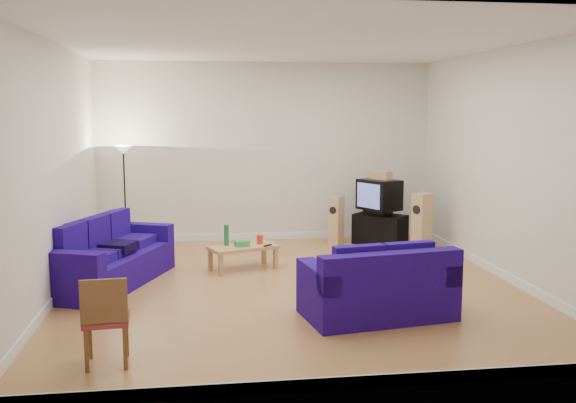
{
  "coord_description": "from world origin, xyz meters",
  "views": [
    {
      "loc": [
        -1.2,
        -8.27,
        2.34
      ],
      "look_at": [
        0.0,
        0.4,
        1.1
      ],
      "focal_mm": 40.0,
      "sensor_mm": 36.0,
      "label": 1
    }
  ],
  "objects": [
    {
      "name": "remote",
      "position": [
        -0.22,
        0.98,
        0.37
      ],
      "size": [
        0.14,
        0.13,
        0.02
      ],
      "primitive_type": "cube",
      "rotation": [
        0.0,
        0.0,
        0.74
      ],
      "color": "black",
      "rests_on": "coffee_table"
    },
    {
      "name": "floor_lamp",
      "position": [
        -2.45,
        2.63,
        1.46
      ],
      "size": [
        0.3,
        0.3,
        1.77
      ],
      "color": "black",
      "rests_on": "ground"
    },
    {
      "name": "tissue_box",
      "position": [
        -0.6,
        0.99,
        0.4
      ],
      "size": [
        0.23,
        0.17,
        0.08
      ],
      "primitive_type": "cube",
      "rotation": [
        0.0,
        0.0,
        0.33
      ],
      "color": "green",
      "rests_on": "coffee_table"
    },
    {
      "name": "centre_speaker",
      "position": [
        1.92,
        2.52,
        1.23
      ],
      "size": [
        0.36,
        0.45,
        0.15
      ],
      "primitive_type": "cube",
      "rotation": [
        0.0,
        0.0,
        -1.03
      ],
      "color": "tan",
      "rests_on": "television"
    },
    {
      "name": "room",
      "position": [
        0.0,
        0.0,
        1.54
      ],
      "size": [
        6.01,
        6.51,
        3.21
      ],
      "color": "brown",
      "rests_on": "ground"
    },
    {
      "name": "coffee_table",
      "position": [
        -0.59,
        1.05,
        0.31
      ],
      "size": [
        1.1,
        0.81,
        0.36
      ],
      "rotation": [
        0.0,
        0.0,
        0.36
      ],
      "color": "tan",
      "rests_on": "ground"
    },
    {
      "name": "speaker_left",
      "position": [
        1.16,
        2.59,
        0.43
      ],
      "size": [
        0.31,
        0.32,
        0.86
      ],
      "rotation": [
        0.0,
        0.0,
        -0.69
      ],
      "color": "tan",
      "rests_on": "ground"
    },
    {
      "name": "bottle",
      "position": [
        -0.83,
        1.1,
        0.52
      ],
      "size": [
        0.08,
        0.08,
        0.31
      ],
      "primitive_type": "cylinder",
      "rotation": [
        0.0,
        0.0,
        0.06
      ],
      "color": "#197233",
      "rests_on": "coffee_table"
    },
    {
      "name": "television",
      "position": [
        1.88,
        2.46,
        0.9
      ],
      "size": [
        0.76,
        0.83,
        0.52
      ],
      "rotation": [
        0.0,
        0.0,
        -1.08
      ],
      "color": "black",
      "rests_on": "av_receiver"
    },
    {
      "name": "sofa_loveseat",
      "position": [
        0.79,
        -1.42,
        0.31
      ],
      "size": [
        1.77,
        1.17,
        0.82
      ],
      "rotation": [
        0.0,
        0.0,
        0.16
      ],
      "color": "#14005C",
      "rests_on": "ground"
    },
    {
      "name": "tv_stand",
      "position": [
        1.93,
        2.52,
        0.27
      ],
      "size": [
        0.97,
        0.95,
        0.53
      ],
      "primitive_type": "cube",
      "rotation": [
        0.0,
        0.0,
        -0.74
      ],
      "color": "black",
      "rests_on": "ground"
    },
    {
      "name": "red_canister",
      "position": [
        -0.33,
        1.14,
        0.43
      ],
      "size": [
        0.1,
        0.1,
        0.13
      ],
      "primitive_type": "cylinder",
      "rotation": [
        0.0,
        0.0,
        -0.02
      ],
      "color": "red",
      "rests_on": "coffee_table"
    },
    {
      "name": "speaker_right",
      "position": [
        2.45,
        1.85,
        0.5
      ],
      "size": [
        0.37,
        0.35,
        0.99
      ],
      "rotation": [
        0.0,
        0.0,
        -0.98
      ],
      "color": "tan",
      "rests_on": "ground"
    },
    {
      "name": "sofa_three_seat",
      "position": [
        -2.51,
        0.49,
        0.32
      ],
      "size": [
        1.7,
        2.42,
        0.86
      ],
      "rotation": [
        0.0,
        0.0,
        -1.94
      ],
      "color": "#14005C",
      "rests_on": "ground"
    },
    {
      "name": "dining_chair",
      "position": [
        -2.08,
        -2.45,
        0.48
      ],
      "size": [
        0.44,
        0.44,
        0.86
      ],
      "rotation": [
        0.0,
        0.0,
        0.07
      ],
      "color": "brown",
      "rests_on": "ground"
    },
    {
      "name": "av_receiver",
      "position": [
        1.89,
        2.52,
        0.58
      ],
      "size": [
        0.55,
        0.54,
        0.1
      ],
      "primitive_type": "cube",
      "rotation": [
        0.0,
        0.0,
        -0.68
      ],
      "color": "black",
      "rests_on": "tv_stand"
    }
  ]
}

